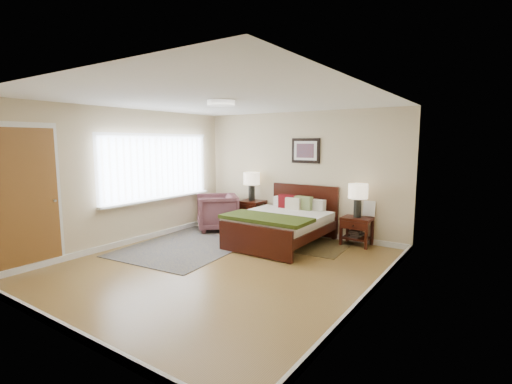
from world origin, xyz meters
TOP-DOWN VIEW (x-y plane):
  - floor at (0.00, 0.00)m, footprint 5.00×5.00m
  - back_wall at (0.00, 2.50)m, footprint 4.50×0.04m
  - front_wall at (0.00, -2.50)m, footprint 4.50×0.04m
  - left_wall at (-2.25, 0.00)m, footprint 0.04×5.00m
  - right_wall at (2.25, 0.00)m, footprint 0.04×5.00m
  - ceiling at (0.00, 0.00)m, footprint 4.50×5.00m
  - window at (-2.20, 0.70)m, footprint 0.11×2.72m
  - door at (-2.23, -1.75)m, footprint 0.06×1.00m
  - ceil_fixture at (0.00, 0.00)m, footprint 0.44×0.44m
  - bed at (0.14, 1.58)m, footprint 1.57×1.88m
  - wall_art at (0.14, 2.47)m, footprint 0.62×0.05m
  - nightstand_left at (-1.04, 2.25)m, footprint 0.53×0.47m
  - nightstand_right at (1.32, 2.26)m, footprint 0.53×0.40m
  - lamp_left at (-1.04, 2.27)m, footprint 0.35×0.35m
  - lamp_right at (1.32, 2.27)m, footprint 0.35×0.35m
  - armchair at (-1.59, 1.75)m, footprint 1.19×1.19m
  - rug_persian at (-1.22, 0.53)m, footprint 2.08×2.76m
  - rug_navy at (0.90, 1.77)m, footprint 0.83×1.19m

SIDE VIEW (x-z plane):
  - floor at x=0.00m, z-range 0.00..0.00m
  - rug_persian at x=-1.22m, z-range 0.00..0.01m
  - rug_navy at x=0.90m, z-range 0.00..0.01m
  - nightstand_right at x=1.32m, z-range 0.07..0.59m
  - armchair at x=-1.59m, z-range 0.00..0.78m
  - bed at x=0.14m, z-range -0.04..0.98m
  - nightstand_left at x=-1.04m, z-range 0.19..0.81m
  - lamp_right at x=1.32m, z-range 0.65..1.26m
  - lamp_left at x=-1.04m, z-range 0.75..1.36m
  - door at x=-2.23m, z-range -0.02..2.16m
  - back_wall at x=0.00m, z-range 0.00..2.50m
  - front_wall at x=0.00m, z-range 0.00..2.50m
  - left_wall at x=-2.25m, z-range 0.00..2.50m
  - right_wall at x=2.25m, z-range 0.00..2.50m
  - window at x=-2.20m, z-range 0.72..2.04m
  - wall_art at x=0.14m, z-range 1.47..1.97m
  - ceil_fixture at x=0.00m, z-range 2.43..2.50m
  - ceiling at x=0.00m, z-range 2.49..2.51m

